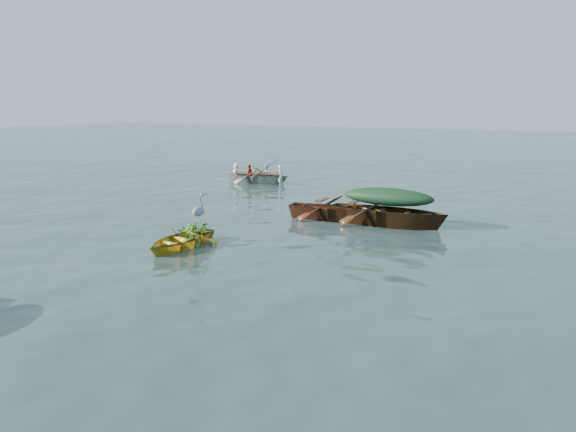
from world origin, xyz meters
name	(u,v)px	position (x,y,z in m)	size (l,w,h in m)	color
ground	(192,264)	(0.00, 0.00, 0.00)	(140.00, 140.00, 0.00)	#354B47
yellow_dinghy	(180,248)	(-1.16, 1.06, 0.00)	(1.22, 2.81, 0.73)	yellow
green_tarp_boat	(387,225)	(2.56, 5.97, 0.00)	(1.52, 4.89, 1.17)	#532F13
open_wooden_boat	(337,220)	(0.98, 5.96, 0.00)	(1.34, 4.30, 1.00)	#5D2517
rowed_boat	(258,183)	(-5.35, 11.80, 0.00)	(1.16, 3.85, 0.89)	beige
green_tarp_cover	(388,197)	(2.56, 5.97, 0.85)	(0.84, 2.69, 0.52)	#16371A
thwart_benches	(338,204)	(0.98, 5.96, 0.52)	(0.80, 2.15, 0.04)	#43260F
heron	(199,217)	(-0.61, 1.11, 0.83)	(0.28, 0.40, 0.92)	#9A9BA2
dinghy_weeds	(194,218)	(-1.14, 1.61, 0.67)	(0.70, 0.90, 0.60)	#2F5F18
rowers	(258,165)	(-5.35, 11.80, 0.83)	(1.04, 2.70, 0.76)	silver
oars	(258,173)	(-5.35, 11.80, 0.48)	(2.60, 0.60, 0.06)	olive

